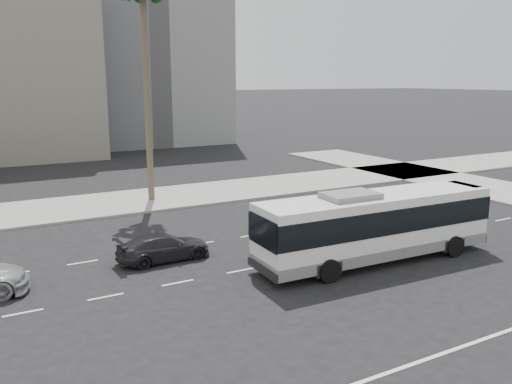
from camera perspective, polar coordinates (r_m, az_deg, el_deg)
ground at (r=25.17m, az=4.50°, el=-7.36°), size 700.00×700.00×0.00m
sidewalk_north at (r=38.53m, az=-8.26°, el=-0.42°), size 120.00×7.00×0.15m
midrise_gray_center at (r=74.94m, az=-12.94°, el=15.42°), size 20.00×20.00×26.00m
highrise_right at (r=257.80m, az=-16.52°, el=17.64°), size 26.00×26.00×70.00m
highrise_far at (r=292.64m, az=-12.84°, el=16.14°), size 22.00×22.00×60.00m
city_bus at (r=25.11m, az=12.90°, el=-3.37°), size 12.02×3.06×3.43m
car_a at (r=25.26m, az=-10.01°, el=-5.90°), size 1.93×4.48×1.28m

